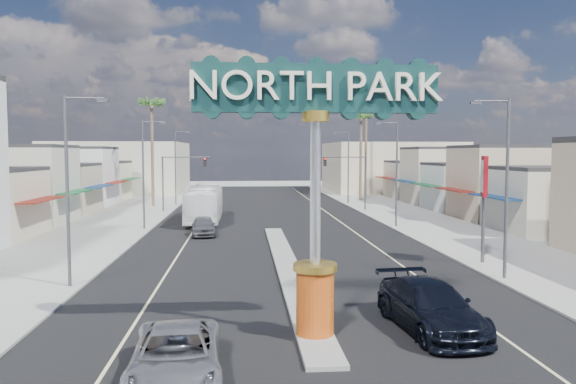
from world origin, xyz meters
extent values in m
plane|color=gray|center=(0.00, 30.00, 0.00)|extent=(160.00, 160.00, 0.00)
cube|color=black|center=(0.00, 30.00, 0.01)|extent=(20.00, 120.00, 0.01)
cube|color=gray|center=(0.00, 14.00, 0.08)|extent=(1.30, 30.00, 0.16)
cube|color=gray|center=(-14.00, 30.00, 0.06)|extent=(8.00, 120.00, 0.12)
cube|color=gray|center=(14.00, 30.00, 0.06)|extent=(8.00, 120.00, 0.12)
cube|color=beige|center=(-24.00, 43.00, 3.00)|extent=(12.00, 42.00, 6.00)
cube|color=#B7B29E|center=(24.00, 43.00, 3.00)|extent=(12.00, 42.00, 6.00)
cube|color=#B7B29E|center=(-22.00, 75.00, 4.00)|extent=(20.00, 20.00, 8.00)
cube|color=beige|center=(22.00, 75.00, 4.00)|extent=(20.00, 20.00, 8.00)
cylinder|color=red|center=(0.00, 2.00, 1.26)|extent=(1.30, 1.30, 2.20)
cylinder|color=gold|center=(0.00, 2.00, 2.49)|extent=(1.50, 1.50, 0.25)
cylinder|color=#B7B7BC|center=(0.00, 2.00, 5.01)|extent=(0.36, 0.36, 4.80)
cylinder|color=gold|center=(0.00, 2.00, 7.58)|extent=(0.90, 0.90, 0.35)
cube|color=#0F2E2D|center=(0.00, 2.00, 8.51)|extent=(8.20, 0.50, 1.60)
cylinder|color=#47474C|center=(-11.00, 44.00, 3.00)|extent=(0.18, 0.18, 6.00)
cylinder|color=#47474C|center=(-8.50, 44.00, 5.90)|extent=(5.00, 0.12, 0.12)
cube|color=black|center=(-6.50, 44.00, 5.40)|extent=(0.32, 0.32, 1.00)
sphere|color=red|center=(-6.50, 43.82, 5.72)|extent=(0.22, 0.22, 0.22)
cylinder|color=#47474C|center=(11.00, 44.00, 3.00)|extent=(0.18, 0.18, 6.00)
cylinder|color=#47474C|center=(8.50, 44.00, 5.90)|extent=(5.00, 0.12, 0.12)
cube|color=black|center=(6.50, 44.00, 5.40)|extent=(0.32, 0.32, 1.00)
sphere|color=red|center=(6.50, 43.82, 5.72)|extent=(0.22, 0.22, 0.22)
cylinder|color=#47474C|center=(-10.60, 10.00, 4.50)|extent=(0.16, 0.16, 9.00)
cylinder|color=#47474C|center=(-9.70, 10.00, 8.90)|extent=(1.80, 0.10, 0.10)
cube|color=#47474C|center=(-8.90, 10.00, 8.80)|extent=(0.50, 0.22, 0.15)
cylinder|color=#47474C|center=(-10.60, 30.00, 4.50)|extent=(0.16, 0.16, 9.00)
cylinder|color=#47474C|center=(-9.70, 30.00, 8.90)|extent=(1.80, 0.10, 0.10)
cube|color=#47474C|center=(-8.90, 30.00, 8.80)|extent=(0.50, 0.22, 0.15)
cylinder|color=#47474C|center=(-10.60, 52.00, 4.50)|extent=(0.16, 0.16, 9.00)
cylinder|color=#47474C|center=(-9.70, 52.00, 8.90)|extent=(1.80, 0.10, 0.10)
cube|color=#47474C|center=(-8.90, 52.00, 8.80)|extent=(0.50, 0.22, 0.15)
cylinder|color=#47474C|center=(10.60, 10.00, 4.50)|extent=(0.16, 0.16, 9.00)
cylinder|color=#47474C|center=(9.70, 10.00, 8.90)|extent=(1.80, 0.10, 0.10)
cube|color=#47474C|center=(8.90, 10.00, 8.80)|extent=(0.50, 0.22, 0.15)
cylinder|color=#47474C|center=(10.60, 30.00, 4.50)|extent=(0.16, 0.16, 9.00)
cylinder|color=#47474C|center=(9.70, 30.00, 8.90)|extent=(1.80, 0.10, 0.10)
cube|color=#47474C|center=(8.90, 30.00, 8.80)|extent=(0.50, 0.22, 0.15)
cylinder|color=#47474C|center=(10.60, 52.00, 4.50)|extent=(0.16, 0.16, 9.00)
cylinder|color=#47474C|center=(9.70, 52.00, 8.90)|extent=(1.80, 0.10, 0.10)
cube|color=#47474C|center=(8.90, 52.00, 8.80)|extent=(0.50, 0.22, 0.15)
cylinder|color=brown|center=(-13.00, 50.00, 6.00)|extent=(0.36, 0.36, 12.00)
cylinder|color=brown|center=(13.00, 56.00, 5.50)|extent=(0.36, 0.36, 11.00)
cylinder|color=brown|center=(15.00, 62.00, 6.50)|extent=(0.36, 0.36, 13.00)
imported|color=#A8A7AC|center=(-4.32, -1.40, 0.75)|extent=(2.83, 5.55, 1.50)
imported|color=black|center=(4.25, 2.56, 0.87)|extent=(3.06, 6.21, 1.74)
imported|color=#5B5B5F|center=(-5.50, 26.56, 0.76)|extent=(2.17, 4.59, 1.52)
imported|color=white|center=(-6.00, 35.41, 1.67)|extent=(2.84, 12.01, 3.34)
cylinder|color=#47474C|center=(11.20, 13.96, 2.02)|extent=(0.19, 0.19, 3.80)
cube|color=maroon|center=(11.20, 13.96, 5.06)|extent=(0.84, 1.87, 2.28)
cube|color=white|center=(11.07, 14.00, 5.06)|extent=(0.51, 1.44, 1.80)
camera|label=1|loc=(-2.44, -16.77, 6.37)|focal=35.00mm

